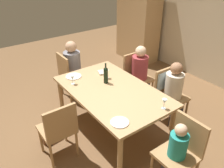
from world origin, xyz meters
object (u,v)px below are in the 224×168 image
at_px(wine_glass_centre, 164,102).
at_px(chair_near, 59,128).
at_px(person_man_guest, 175,89).
at_px(person_woman_host, 140,70).
at_px(person_child_small, 176,151).
at_px(wine_bottle_tall_green, 106,75).
at_px(chair_far_left, 136,74).
at_px(dining_table, 112,94).
at_px(chair_left_end, 69,73).
at_px(wine_glass_near_left, 72,78).
at_px(person_man_bearded, 74,65).
at_px(wine_glass_near_right, 107,72).
at_px(dinner_plate_guest_left, 120,122).
at_px(chair_far_right, 167,88).
at_px(handbag, 50,134).
at_px(dinner_plate_host, 74,76).
at_px(armoire_cabinet, 138,18).
at_px(chair_right_end, 182,148).

bearing_deg(wine_glass_centre, chair_near, -120.26).
xyz_separation_m(person_man_guest, wine_glass_centre, (0.36, -0.67, 0.22)).
xyz_separation_m(person_woman_host, person_child_small, (1.67, -0.96, -0.09)).
distance_m(person_woman_host, wine_bottle_tall_green, 0.94).
xyz_separation_m(chair_far_left, person_child_small, (1.78, -0.96, 0.03)).
distance_m(dining_table, chair_left_end, 1.30).
distance_m(chair_far_left, wine_glass_near_left, 1.37).
bearing_deg(person_man_bearded, person_child_small, -1.11).
relative_size(person_man_bearded, person_child_small, 1.23).
distance_m(dining_table, wine_glass_near_right, 0.43).
height_order(wine_bottle_tall_green, dinner_plate_guest_left, wine_bottle_tall_green).
distance_m(wine_glass_centre, wine_glass_near_right, 1.15).
xyz_separation_m(chair_far_left, chair_left_end, (-0.79, -1.03, 0.00)).
height_order(chair_far_right, wine_glass_near_left, chair_far_right).
relative_size(wine_glass_near_right, dinner_plate_guest_left, 0.64).
height_order(chair_near, handbag, chair_near).
distance_m(wine_glass_near_left, dinner_plate_guest_left, 1.20).
relative_size(chair_far_right, wine_bottle_tall_green, 2.70).
relative_size(chair_far_left, dinner_plate_host, 3.49).
relative_size(dining_table, wine_bottle_tall_green, 5.34).
bearing_deg(dinner_plate_host, dining_table, 20.68).
distance_m(armoire_cabinet, person_child_small, 4.08).
bearing_deg(dining_table, handbag, -110.42).
xyz_separation_m(chair_far_right, wine_glass_near_left, (-0.80, -1.33, 0.26)).
bearing_deg(person_woman_host, chair_left_end, -41.39).
height_order(chair_near, dinner_plate_host, chair_near).
bearing_deg(dinner_plate_guest_left, handbag, -151.74).
distance_m(chair_far_left, person_woman_host, 0.16).
bearing_deg(dining_table, person_man_guest, 65.20).
bearing_deg(person_child_small, wine_glass_near_left, 11.62).
xyz_separation_m(chair_right_end, person_man_guest, (-0.85, 0.85, 0.10)).
xyz_separation_m(chair_far_left, wine_bottle_tall_green, (0.26, -0.89, 0.36)).
xyz_separation_m(chair_left_end, person_woman_host, (0.91, 1.03, 0.11)).
distance_m(armoire_cabinet, dinner_plate_guest_left, 3.82).
relative_size(armoire_cabinet, dinner_plate_guest_left, 9.38).
xyz_separation_m(person_man_guest, wine_bottle_tall_green, (-0.67, -0.89, 0.26)).
bearing_deg(person_child_small, dining_table, -1.07).
height_order(chair_far_left, wine_glass_centre, chair_far_left).
distance_m(person_man_guest, wine_glass_near_left, 1.65).
height_order(person_woman_host, dinner_plate_guest_left, person_woman_host).
bearing_deg(dinner_plate_host, dinner_plate_guest_left, -4.62).
relative_size(person_man_bearded, person_man_guest, 1.05).
distance_m(dining_table, chair_near, 0.96).
bearing_deg(person_man_guest, chair_left_end, -59.19).
relative_size(chair_left_end, person_child_small, 0.98).
bearing_deg(chair_far_right, chair_far_left, -90.00).
distance_m(wine_glass_near_left, wine_glass_centre, 1.46).
bearing_deg(dinner_plate_guest_left, wine_glass_near_right, 152.65).
xyz_separation_m(chair_far_right, wine_glass_centre, (0.51, -0.67, 0.26)).
height_order(chair_left_end, handbag, chair_left_end).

